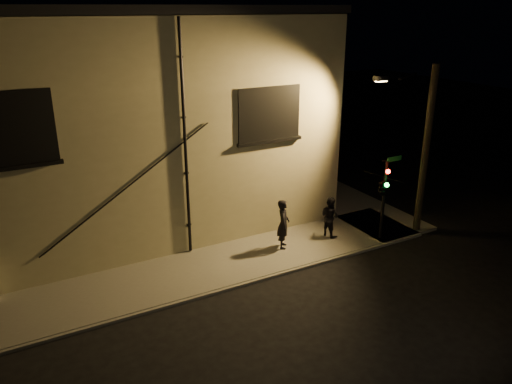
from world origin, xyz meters
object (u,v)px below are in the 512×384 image
traffic_signal (383,187)px  streetlamp_pole (423,147)px  pedestrian_b (330,216)px  pedestrian_a (283,224)px

traffic_signal → streetlamp_pole: size_ratio=0.49×
pedestrian_b → streetlamp_pole: (3.40, -1.19, 2.70)m
pedestrian_a → pedestrian_b: 2.18m
pedestrian_b → traffic_signal: (1.47, -1.26, 1.40)m
traffic_signal → streetlamp_pole: (1.94, 0.07, 1.30)m
streetlamp_pole → pedestrian_a: bearing=168.0°
pedestrian_a → traffic_signal: traffic_signal is taller
traffic_signal → streetlamp_pole: streetlamp_pole is taller
traffic_signal → pedestrian_a: bearing=161.0°
pedestrian_b → traffic_signal: bearing=-143.6°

